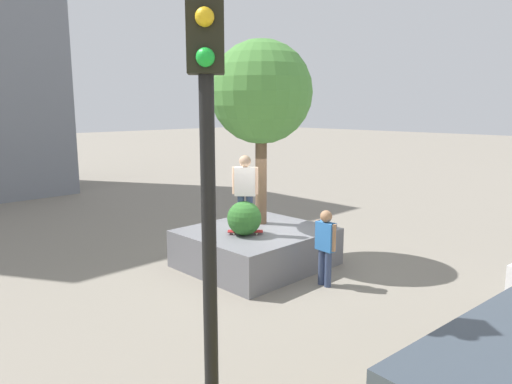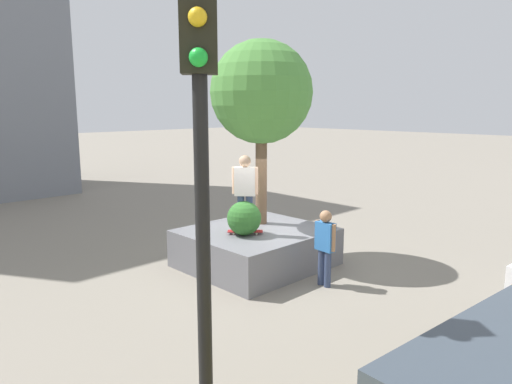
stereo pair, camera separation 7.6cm
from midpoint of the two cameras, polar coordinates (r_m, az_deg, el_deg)
ground_plane at (r=11.34m, az=0.48°, el=-8.93°), size 120.00×120.00×0.00m
planter_ledge at (r=11.27m, az=-0.19°, el=-6.71°), size 3.13×2.80×0.88m
plaza_tree at (r=11.40m, az=0.44°, el=11.87°), size 2.45×2.45×4.42m
boxwood_shrub at (r=10.60m, az=-1.63°, el=-3.18°), size 0.78×0.78×0.78m
skateboard at (r=10.76m, az=-1.51°, el=-4.80°), size 0.72×0.71×0.07m
skateboarder at (r=10.54m, az=-1.53°, el=0.53°), size 0.45×0.48×1.73m
traffic_light_corner at (r=3.74m, az=-6.44°, el=3.18°), size 0.37×0.37×4.82m
bystander_watching at (r=9.97m, az=8.18°, el=-6.07°), size 0.25×0.55×1.63m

